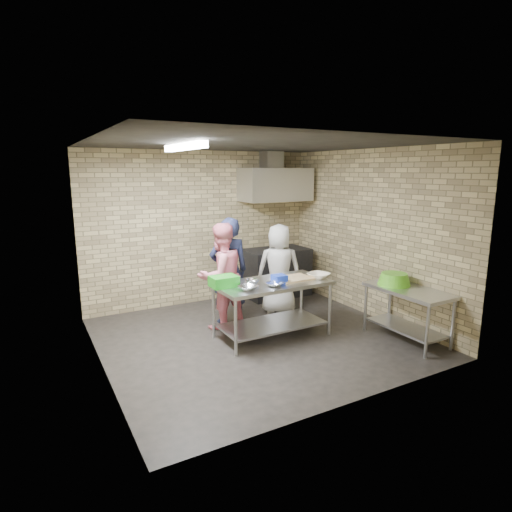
% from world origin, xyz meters
% --- Properties ---
extents(floor, '(4.20, 4.20, 0.00)m').
position_xyz_m(floor, '(0.00, 0.00, 0.00)').
color(floor, black).
rests_on(floor, ground).
extents(ceiling, '(4.20, 4.20, 0.00)m').
position_xyz_m(ceiling, '(0.00, 0.00, 2.70)').
color(ceiling, black).
rests_on(ceiling, ground).
extents(back_wall, '(4.20, 0.06, 2.70)m').
position_xyz_m(back_wall, '(0.00, 2.00, 1.35)').
color(back_wall, tan).
rests_on(back_wall, ground).
extents(front_wall, '(4.20, 0.06, 2.70)m').
position_xyz_m(front_wall, '(0.00, -2.00, 1.35)').
color(front_wall, tan).
rests_on(front_wall, ground).
extents(left_wall, '(0.06, 4.00, 2.70)m').
position_xyz_m(left_wall, '(-2.10, 0.00, 1.35)').
color(left_wall, tan).
rests_on(left_wall, ground).
extents(right_wall, '(0.06, 4.00, 2.70)m').
position_xyz_m(right_wall, '(2.10, 0.00, 1.35)').
color(right_wall, tan).
rests_on(right_wall, ground).
extents(prep_table, '(1.62, 0.81, 0.81)m').
position_xyz_m(prep_table, '(0.22, -0.06, 0.41)').
color(prep_table, '#B2B6BA').
rests_on(prep_table, floor).
extents(side_counter, '(0.60, 1.20, 0.75)m').
position_xyz_m(side_counter, '(1.80, -1.10, 0.38)').
color(side_counter, silver).
rests_on(side_counter, floor).
extents(stove, '(1.20, 0.70, 0.90)m').
position_xyz_m(stove, '(1.35, 1.65, 0.45)').
color(stove, black).
rests_on(stove, floor).
extents(range_hood, '(1.30, 0.60, 0.60)m').
position_xyz_m(range_hood, '(1.35, 1.70, 2.10)').
color(range_hood, silver).
rests_on(range_hood, back_wall).
extents(hood_duct, '(0.35, 0.30, 0.30)m').
position_xyz_m(hood_duct, '(1.35, 1.85, 2.55)').
color(hood_duct, '#A5A8AD').
rests_on(hood_duct, back_wall).
extents(wall_shelf, '(0.80, 0.20, 0.04)m').
position_xyz_m(wall_shelf, '(1.65, 1.89, 1.92)').
color(wall_shelf, '#3F2B19').
rests_on(wall_shelf, back_wall).
extents(fluorescent_fixture, '(0.10, 1.25, 0.08)m').
position_xyz_m(fluorescent_fixture, '(-1.00, 0.00, 2.64)').
color(fluorescent_fixture, white).
rests_on(fluorescent_fixture, ceiling).
extents(green_crate, '(0.36, 0.27, 0.14)m').
position_xyz_m(green_crate, '(-0.48, 0.06, 0.88)').
color(green_crate, '#1C981D').
rests_on(green_crate, prep_table).
extents(blue_tub, '(0.18, 0.18, 0.12)m').
position_xyz_m(blue_tub, '(0.27, -0.16, 0.87)').
color(blue_tub, '#1937BD').
rests_on(blue_tub, prep_table).
extents(cutting_board, '(0.50, 0.38, 0.03)m').
position_xyz_m(cutting_board, '(0.57, -0.08, 0.82)').
color(cutting_board, tan).
rests_on(cutting_board, prep_table).
extents(mixing_bowl_a, '(0.32, 0.32, 0.06)m').
position_xyz_m(mixing_bowl_a, '(-0.28, -0.26, 0.84)').
color(mixing_bowl_a, silver).
rests_on(mixing_bowl_a, prep_table).
extents(mixing_bowl_b, '(0.24, 0.24, 0.06)m').
position_xyz_m(mixing_bowl_b, '(-0.08, -0.01, 0.84)').
color(mixing_bowl_b, '#B1B2B8').
rests_on(mixing_bowl_b, prep_table).
extents(mixing_bowl_c, '(0.30, 0.30, 0.06)m').
position_xyz_m(mixing_bowl_c, '(0.12, -0.28, 0.84)').
color(mixing_bowl_c, '#ADAFB4').
rests_on(mixing_bowl_c, prep_table).
extents(ceramic_bowl, '(0.39, 0.39, 0.08)m').
position_xyz_m(ceramic_bowl, '(0.92, -0.21, 0.85)').
color(ceramic_bowl, beige).
rests_on(ceramic_bowl, prep_table).
extents(green_basin, '(0.46, 0.46, 0.17)m').
position_xyz_m(green_basin, '(1.78, -0.85, 0.83)').
color(green_basin, '#59C626').
rests_on(green_basin, side_counter).
extents(bottle_red, '(0.07, 0.07, 0.18)m').
position_xyz_m(bottle_red, '(1.40, 1.89, 2.03)').
color(bottle_red, '#B22619').
rests_on(bottle_red, wall_shelf).
extents(bottle_green, '(0.06, 0.06, 0.15)m').
position_xyz_m(bottle_green, '(1.80, 1.89, 2.02)').
color(bottle_green, green).
rests_on(bottle_green, wall_shelf).
extents(man_navy, '(0.66, 0.49, 1.66)m').
position_xyz_m(man_navy, '(-0.07, 0.76, 0.83)').
color(man_navy, black).
rests_on(man_navy, floor).
extents(woman_pink, '(0.88, 0.75, 1.60)m').
position_xyz_m(woman_pink, '(-0.26, 0.65, 0.80)').
color(woman_pink, pink).
rests_on(woman_pink, floor).
extents(woman_white, '(0.87, 0.76, 1.50)m').
position_xyz_m(woman_white, '(0.86, 0.77, 0.75)').
color(woman_white, silver).
rests_on(woman_white, floor).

